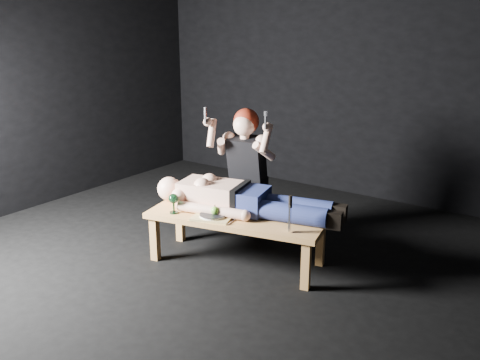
{
  "coord_description": "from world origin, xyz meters",
  "views": [
    {
      "loc": [
        2.68,
        -3.3,
        2.03
      ],
      "look_at": [
        0.26,
        0.13,
        0.75
      ],
      "focal_mm": 38.41,
      "sensor_mm": 36.0,
      "label": 1
    }
  ],
  "objects": [
    {
      "name": "table",
      "position": [
        0.26,
        0.08,
        0.23
      ],
      "size": [
        1.63,
        0.9,
        0.45
      ],
      "primitive_type": "cube",
      "rotation": [
        0.0,
        0.0,
        0.22
      ],
      "color": "#C18D45",
      "rests_on": "ground"
    },
    {
      "name": "goblet",
      "position": [
        -0.2,
        -0.21,
        0.54
      ],
      "size": [
        0.1,
        0.1,
        0.18
      ],
      "primitive_type": null,
      "rotation": [
        0.0,
        0.0,
        0.22
      ],
      "color": "black",
      "rests_on": "table"
    },
    {
      "name": "spoon_flat",
      "position": [
        0.26,
        0.0,
        0.45
      ],
      "size": [
        0.12,
        0.13,
        0.01
      ],
      "primitive_type": "cube",
      "rotation": [
        0.0,
        0.0,
        0.7
      ],
      "color": "#B2B2B7",
      "rests_on": "table"
    },
    {
      "name": "knife_flat",
      "position": [
        0.33,
        -0.09,
        0.45
      ],
      "size": [
        0.03,
        0.16,
        0.01
      ],
      "primitive_type": "cube",
      "rotation": [
        0.0,
        0.0,
        0.12
      ],
      "color": "#B2B2B7",
      "rests_on": "table"
    },
    {
      "name": "apple",
      "position": [
        0.17,
        -0.11,
        0.52
      ],
      "size": [
        0.07,
        0.07,
        0.07
      ],
      "primitive_type": "sphere",
      "color": "green",
      "rests_on": "plate"
    },
    {
      "name": "serving_tray",
      "position": [
        0.15,
        -0.12,
        0.46
      ],
      "size": [
        0.38,
        0.32,
        0.02
      ],
      "primitive_type": "cube",
      "rotation": [
        0.0,
        0.0,
        0.3
      ],
      "color": "tan",
      "rests_on": "table"
    },
    {
      "name": "carving_knife",
      "position": [
        0.83,
        -0.0,
        0.6
      ],
      "size": [
        0.05,
        0.05,
        0.31
      ],
      "primitive_type": null,
      "rotation": [
        0.0,
        0.0,
        0.22
      ],
      "color": "#B2B2B7",
      "rests_on": "table"
    },
    {
      "name": "back_wall",
      "position": [
        0.0,
        2.5,
        1.5
      ],
      "size": [
        5.0,
        0.0,
        5.0
      ],
      "primitive_type": "plane",
      "rotation": [
        1.57,
        0.0,
        0.0
      ],
      "color": "black",
      "rests_on": "ground"
    },
    {
      "name": "kneeling_woman",
      "position": [
        0.03,
        0.62,
        0.67
      ],
      "size": [
        0.84,
        0.91,
        1.33
      ],
      "primitive_type": null,
      "rotation": [
        0.0,
        0.0,
        0.18
      ],
      "color": "black",
      "rests_on": "ground"
    },
    {
      "name": "fork_flat",
      "position": [
        0.0,
        -0.17,
        0.45
      ],
      "size": [
        0.06,
        0.16,
        0.01
      ],
      "primitive_type": "cube",
      "rotation": [
        0.0,
        0.0,
        0.3
      ],
      "color": "#B2B2B7",
      "rests_on": "table"
    },
    {
      "name": "lying_man",
      "position": [
        0.29,
        0.18,
        0.59
      ],
      "size": [
        1.74,
        0.86,
        0.29
      ],
      "primitive_type": null,
      "rotation": [
        0.0,
        0.0,
        0.22
      ],
      "color": "beige",
      "rests_on": "table"
    },
    {
      "name": "plate",
      "position": [
        0.15,
        -0.12,
        0.48
      ],
      "size": [
        0.27,
        0.27,
        0.02
      ],
      "primitive_type": "cylinder",
      "rotation": [
        0.0,
        0.0,
        0.3
      ],
      "color": "white",
      "rests_on": "serving_tray"
    },
    {
      "name": "ground",
      "position": [
        0.0,
        0.0,
        0.0
      ],
      "size": [
        5.0,
        5.0,
        0.0
      ],
      "primitive_type": "plane",
      "color": "black",
      "rests_on": "ground"
    }
  ]
}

